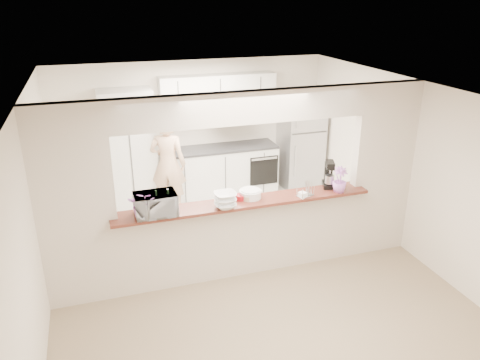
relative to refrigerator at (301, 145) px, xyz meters
name	(u,v)px	position (x,y,z in m)	size (l,w,h in m)	color
floor	(244,271)	(-2.05, -2.65, -0.85)	(6.00, 6.00, 0.00)	tan
tile_overlay	(214,223)	(-2.05, -1.10, -0.84)	(5.00, 2.90, 0.01)	silver
partition	(244,171)	(-2.05, -2.65, 0.63)	(5.00, 0.15, 2.50)	beige
bar_counter	(244,235)	(-2.05, -2.65, -0.27)	(3.40, 0.38, 1.09)	beige
kitchen_cabinets	(186,148)	(-2.24, 0.07, 0.12)	(3.15, 0.62, 2.25)	silver
refrigerator	(301,145)	(0.00, 0.00, 0.00)	(0.75, 0.70, 1.70)	#B8B8BD
flower_left	(143,205)	(-3.35, -2.80, 0.42)	(0.32, 0.28, 0.36)	pink
wine_bottle_a	(157,206)	(-3.19, -2.80, 0.37)	(0.07, 0.07, 0.34)	black
wine_bottle_b	(169,205)	(-3.05, -2.80, 0.37)	(0.07, 0.07, 0.34)	black
toaster_oven	(155,204)	(-3.20, -2.75, 0.38)	(0.50, 0.34, 0.28)	#B3B3B8
serving_bowls	(225,201)	(-2.35, -2.82, 0.34)	(0.27, 0.27, 0.20)	white
plate_stack_a	(250,194)	(-1.95, -2.62, 0.30)	(0.25, 0.25, 0.12)	white
plate_stack_b	(250,194)	(-1.95, -2.62, 0.29)	(0.29, 0.29, 0.10)	white
red_bowl	(240,197)	(-2.09, -2.63, 0.27)	(0.14, 0.14, 0.07)	maroon
tan_bowl	(248,198)	(-2.00, -2.68, 0.27)	(0.14, 0.14, 0.06)	tan
utensil_caddy	(305,190)	(-1.25, -2.80, 0.33)	(0.25, 0.19, 0.21)	silver
stand_mixer	(329,175)	(-0.80, -2.59, 0.41)	(0.24, 0.29, 0.37)	black
flower_right	(340,180)	(-0.75, -2.80, 0.41)	(0.20, 0.20, 0.35)	#B563B8
person	(168,165)	(-2.65, -0.35, 0.00)	(0.62, 0.41, 1.70)	#D4AA89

